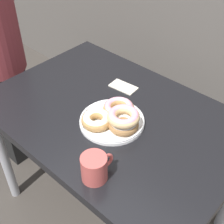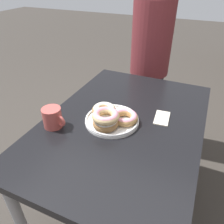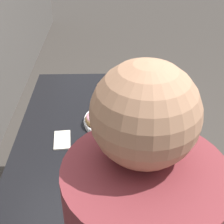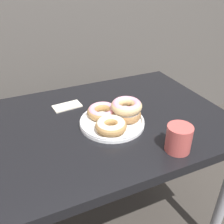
# 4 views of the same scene
# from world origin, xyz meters

# --- Properties ---
(dining_table) EXTENTS (1.13, 0.77, 0.73)m
(dining_table) POSITION_xyz_m (0.00, 0.27, 0.65)
(dining_table) COLOR black
(dining_table) RESTS_ON ground_plane
(donut_plate) EXTENTS (0.27, 0.27, 0.10)m
(donut_plate) POSITION_xyz_m (0.05, 0.22, 0.77)
(donut_plate) COLOR white
(donut_plate) RESTS_ON dining_table
(coffee_mug) EXTENTS (0.09, 0.13, 0.10)m
(coffee_mug) POSITION_xyz_m (0.19, -0.03, 0.78)
(coffee_mug) COLOR #B74C47
(coffee_mug) RESTS_ON dining_table
(napkin) EXTENTS (0.14, 0.08, 0.01)m
(napkin) POSITION_xyz_m (-0.09, 0.44, 0.73)
(napkin) COLOR beige
(napkin) RESTS_ON dining_table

